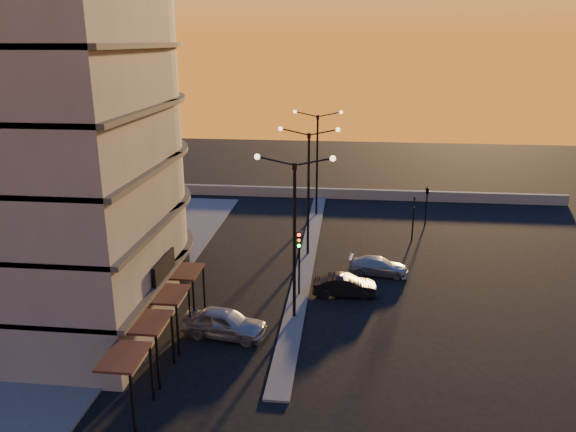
# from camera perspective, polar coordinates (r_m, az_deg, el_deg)

# --- Properties ---
(ground) EXTENTS (120.00, 120.00, 0.00)m
(ground) POSITION_cam_1_polar(r_m,az_deg,el_deg) (32.78, 0.63, -10.28)
(ground) COLOR black
(ground) RESTS_ON ground
(sidewalk_west) EXTENTS (5.00, 40.00, 0.12)m
(sidewalk_west) POSITION_cam_1_polar(r_m,az_deg,el_deg) (38.61, -14.54, -6.33)
(sidewalk_west) COLOR #4F4F4D
(sidewalk_west) RESTS_ON ground
(median) EXTENTS (1.20, 36.00, 0.12)m
(median) POSITION_cam_1_polar(r_m,az_deg,el_deg) (41.84, 2.01, -3.88)
(median) COLOR #4F4F4D
(median) RESTS_ON ground
(parapet) EXTENTS (44.00, 0.50, 1.00)m
(parapet) POSITION_cam_1_polar(r_m,az_deg,el_deg) (56.84, 5.29, 2.28)
(parapet) COLOR slate
(parapet) RESTS_ON ground
(building) EXTENTS (14.35, 17.08, 25.00)m
(building) POSITION_cam_1_polar(r_m,az_deg,el_deg) (33.65, -24.16, 10.25)
(building) COLOR slate
(building) RESTS_ON ground
(streetlamp_near) EXTENTS (4.32, 0.32, 9.51)m
(streetlamp_near) POSITION_cam_1_polar(r_m,az_deg,el_deg) (30.59, 0.66, -0.96)
(streetlamp_near) COLOR black
(streetlamp_near) RESTS_ON ground
(streetlamp_mid) EXTENTS (4.32, 0.32, 9.51)m
(streetlamp_mid) POSITION_cam_1_polar(r_m,az_deg,el_deg) (40.17, 2.10, 3.50)
(streetlamp_mid) COLOR black
(streetlamp_mid) RESTS_ON ground
(streetlamp_far) EXTENTS (4.32, 0.32, 9.51)m
(streetlamp_far) POSITION_cam_1_polar(r_m,az_deg,el_deg) (49.91, 2.98, 6.23)
(streetlamp_far) COLOR black
(streetlamp_far) RESTS_ON ground
(traffic_light_main) EXTENTS (0.28, 0.44, 4.25)m
(traffic_light_main) POSITION_cam_1_polar(r_m,az_deg,el_deg) (34.19, 1.13, -3.76)
(traffic_light_main) COLOR black
(traffic_light_main) RESTS_ON ground
(signal_east_a) EXTENTS (0.13, 0.16, 3.60)m
(signal_east_a) POSITION_cam_1_polar(r_m,az_deg,el_deg) (45.19, 12.61, -0.16)
(signal_east_a) COLOR black
(signal_east_a) RESTS_ON ground
(signal_east_b) EXTENTS (0.42, 1.99, 3.60)m
(signal_east_b) POSITION_cam_1_polar(r_m,az_deg,el_deg) (48.88, 13.98, 2.49)
(signal_east_b) COLOR black
(signal_east_b) RESTS_ON ground
(car_hatchback) EXTENTS (4.78, 2.53, 1.55)m
(car_hatchback) POSITION_cam_1_polar(r_m,az_deg,el_deg) (30.77, -6.46, -10.73)
(car_hatchback) COLOR #939499
(car_hatchback) RESTS_ON ground
(car_sedan) EXTENTS (4.06, 1.62, 1.31)m
(car_sedan) POSITION_cam_1_polar(r_m,az_deg,el_deg) (35.35, 5.77, -7.04)
(car_sedan) COLOR black
(car_sedan) RESTS_ON ground
(car_wagon) EXTENTS (4.27, 2.19, 1.18)m
(car_wagon) POSITION_cam_1_polar(r_m,az_deg,el_deg) (38.75, 9.17, -5.03)
(car_wagon) COLOR #9C9FA3
(car_wagon) RESTS_ON ground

